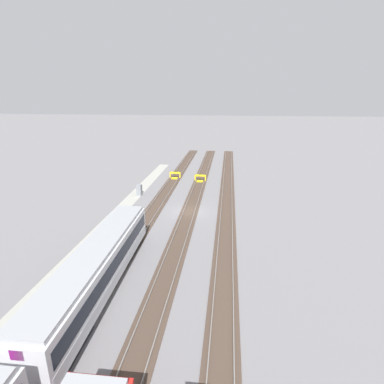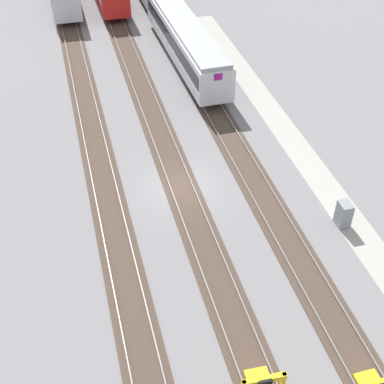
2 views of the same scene
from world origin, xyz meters
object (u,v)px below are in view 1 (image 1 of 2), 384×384
object	(u,v)px
bumper_stop_near_inner_track	(200,179)
electrical_cabinet	(139,190)
bumper_stop_nearest_track	(175,176)
subway_car_front_row_left_inner	(97,267)

from	to	relation	value
bumper_stop_near_inner_track	electrical_cabinet	bearing A→B (deg)	-43.97
bumper_stop_near_inner_track	electrical_cabinet	distance (m)	12.07
electrical_cabinet	bumper_stop_nearest_track	bearing A→B (deg)	160.22
bumper_stop_nearest_track	bumper_stop_near_inner_track	distance (m)	4.95
subway_car_front_row_left_inner	electrical_cabinet	size ratio (longest dim) A/B	11.29
subway_car_front_row_left_inner	bumper_stop_nearest_track	size ratio (longest dim) A/B	9.02
bumper_stop_nearest_track	bumper_stop_near_inner_track	size ratio (longest dim) A/B	1.00
bumper_stop_nearest_track	electrical_cabinet	size ratio (longest dim) A/B	1.25
bumper_stop_near_inner_track	electrical_cabinet	xyz separation A→B (m)	(8.68, -8.38, 0.29)
bumper_stop_near_inner_track	subway_car_front_row_left_inner	bearing A→B (deg)	-8.43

